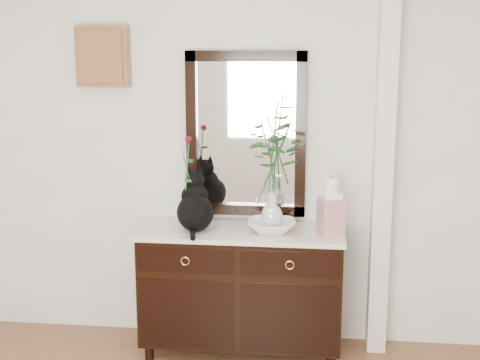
# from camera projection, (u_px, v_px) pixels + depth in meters

# --- Properties ---
(wall_back) EXTENTS (3.60, 0.04, 2.70)m
(wall_back) POSITION_uv_depth(u_px,v_px,m) (231.00, 147.00, 4.49)
(wall_back) COLOR white
(wall_back) RESTS_ON ground
(pilaster) EXTENTS (0.12, 0.20, 2.70)m
(pilaster) POSITION_uv_depth(u_px,v_px,m) (383.00, 152.00, 4.30)
(pilaster) COLOR white
(pilaster) RESTS_ON ground
(sideboard) EXTENTS (1.33, 0.52, 0.82)m
(sideboard) POSITION_uv_depth(u_px,v_px,m) (242.00, 284.00, 4.42)
(sideboard) COLOR black
(sideboard) RESTS_ON ground
(wall_mirror) EXTENTS (0.80, 0.06, 1.10)m
(wall_mirror) POSITION_uv_depth(u_px,v_px,m) (246.00, 134.00, 4.45)
(wall_mirror) COLOR black
(wall_mirror) RESTS_ON wall_back
(key_cabinet) EXTENTS (0.35, 0.10, 0.40)m
(key_cabinet) POSITION_uv_depth(u_px,v_px,m) (103.00, 56.00, 4.42)
(key_cabinet) COLOR brown
(key_cabinet) RESTS_ON wall_back
(cat) EXTENTS (0.33, 0.38, 0.39)m
(cat) POSITION_uv_depth(u_px,v_px,m) (195.00, 201.00, 4.30)
(cat) COLOR black
(cat) RESTS_ON sideboard
(lotus_bowl) EXTENTS (0.31, 0.31, 0.08)m
(lotus_bowl) POSITION_uv_depth(u_px,v_px,m) (272.00, 226.00, 4.28)
(lotus_bowl) COLOR white
(lotus_bowl) RESTS_ON sideboard
(vase_branches) EXTENTS (0.45, 0.45, 0.83)m
(vase_branches) POSITION_uv_depth(u_px,v_px,m) (272.00, 165.00, 4.20)
(vase_branches) COLOR silver
(vase_branches) RESTS_ON lotus_bowl
(bud_vase_rose) EXTENTS (0.08, 0.08, 0.62)m
(bud_vase_rose) POSITION_uv_depth(u_px,v_px,m) (187.00, 182.00, 4.29)
(bud_vase_rose) COLOR #336634
(bud_vase_rose) RESTS_ON sideboard
(ginger_jar) EXTENTS (0.18, 0.18, 0.38)m
(ginger_jar) POSITION_uv_depth(u_px,v_px,m) (331.00, 206.00, 4.18)
(ginger_jar) COLOR silver
(ginger_jar) RESTS_ON sideboard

